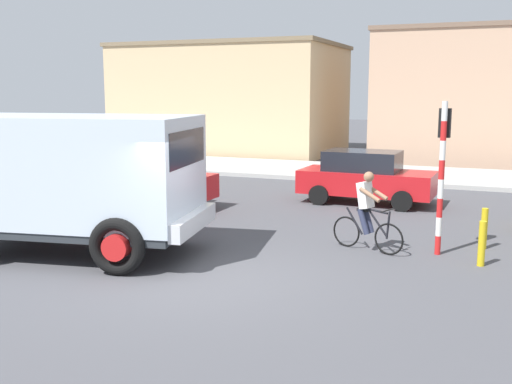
# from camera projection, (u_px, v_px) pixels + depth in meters

# --- Properties ---
(ground_plane) EXTENTS (120.00, 120.00, 0.00)m
(ground_plane) POSITION_uv_depth(u_px,v_px,m) (214.00, 277.00, 11.19)
(ground_plane) COLOR #4C4C51
(sidewalk_far) EXTENTS (80.00, 5.00, 0.16)m
(sidewalk_far) POSITION_uv_depth(u_px,v_px,m) (372.00, 173.00, 24.55)
(sidewalk_far) COLOR #ADADA8
(sidewalk_far) RESTS_ON ground
(truck_foreground) EXTENTS (5.76, 3.51, 2.90)m
(truck_foreground) POSITION_uv_depth(u_px,v_px,m) (71.00, 175.00, 12.60)
(truck_foreground) COLOR silver
(truck_foreground) RESTS_ON ground
(cyclist) EXTENTS (1.64, 0.71, 1.72)m
(cyclist) POSITION_uv_depth(u_px,v_px,m) (367.00, 211.00, 12.92)
(cyclist) COLOR black
(cyclist) RESTS_ON ground
(traffic_light_pole) EXTENTS (0.24, 0.43, 3.20)m
(traffic_light_pole) POSITION_uv_depth(u_px,v_px,m) (443.00, 156.00, 12.49)
(traffic_light_pole) COLOR red
(traffic_light_pole) RESTS_ON ground
(car_red_near) EXTENTS (4.05, 1.98, 1.60)m
(car_red_near) POSITION_uv_depth(u_px,v_px,m) (366.00, 177.00, 18.39)
(car_red_near) COLOR red
(car_red_near) RESTS_ON ground
(car_white_mid) EXTENTS (4.03, 1.94, 1.60)m
(car_white_mid) POSITION_uv_depth(u_px,v_px,m) (144.00, 179.00, 17.84)
(car_white_mid) COLOR red
(car_white_mid) RESTS_ON ground
(bollard_near) EXTENTS (0.14, 0.14, 0.90)m
(bollard_near) POSITION_uv_depth(u_px,v_px,m) (482.00, 244.00, 11.85)
(bollard_near) COLOR gold
(bollard_near) RESTS_ON ground
(bollard_far) EXTENTS (0.14, 0.14, 0.90)m
(bollard_far) POSITION_uv_depth(u_px,v_px,m) (484.00, 229.00, 13.13)
(bollard_far) COLOR gold
(bollard_far) RESTS_ON ground
(building_corner_left) EXTENTS (11.59, 8.07, 5.85)m
(building_corner_left) POSITION_uv_depth(u_px,v_px,m) (233.00, 99.00, 33.66)
(building_corner_left) COLOR #D1B284
(building_corner_left) RESTS_ON ground
(building_mid_block) EXTENTS (8.75, 7.40, 6.29)m
(building_mid_block) POSITION_uv_depth(u_px,v_px,m) (470.00, 95.00, 29.64)
(building_mid_block) COLOR tan
(building_mid_block) RESTS_ON ground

